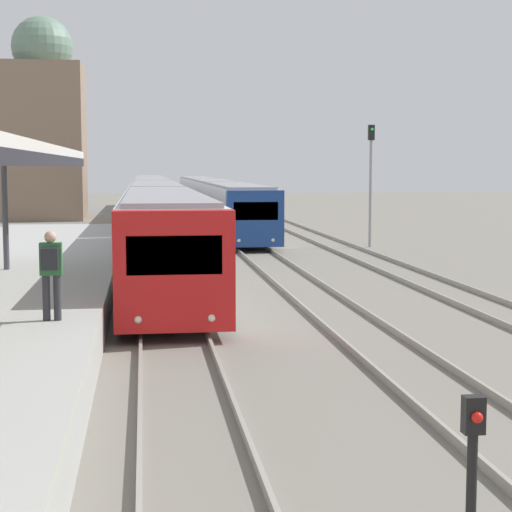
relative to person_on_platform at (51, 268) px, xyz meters
name	(u,v)px	position (x,y,z in m)	size (l,w,h in m)	color
person_on_platform	(51,268)	(0.00, 0.00, 0.00)	(0.40, 0.40, 1.66)	#2D2D33
train_near	(154,202)	(2.33, 35.82, -0.23)	(2.56, 68.26, 2.94)	red
train_far	(212,198)	(6.52, 44.39, -0.29)	(2.50, 47.70, 2.84)	navy
signal_post_near	(472,457)	(4.75, -8.47, -0.88)	(0.20, 0.22, 1.58)	black
signal_mast_far	(371,172)	(12.20, 22.80, 1.64)	(0.28, 0.29, 5.66)	gray
distant_domed_building	(44,125)	(-5.16, 46.51, 4.84)	(5.55, 5.55, 14.23)	#89705B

